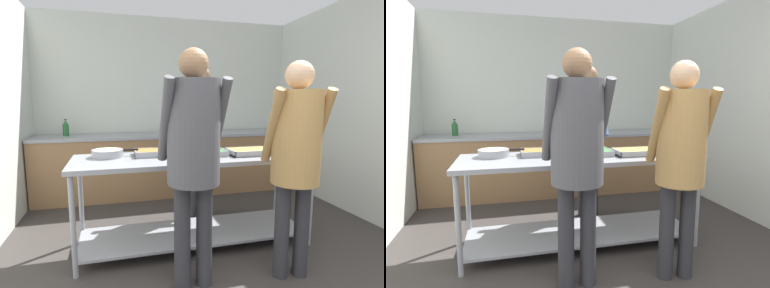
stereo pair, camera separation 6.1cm
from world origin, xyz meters
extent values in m
cube|color=silver|center=(0.00, 3.75, 1.32)|extent=(4.06, 0.06, 2.65)
cube|color=silver|center=(2.00, 1.88, 1.32)|extent=(0.06, 3.87, 2.65)
cube|color=olive|center=(0.00, 3.38, 0.43)|extent=(3.90, 0.62, 0.87)
cube|color=gray|center=(0.00, 3.38, 0.89)|extent=(3.90, 0.65, 0.04)
cube|color=black|center=(0.48, 3.38, 0.90)|extent=(0.53, 0.42, 0.02)
cube|color=gray|center=(-0.13, 1.69, 0.86)|extent=(2.24, 0.72, 0.04)
cube|color=gray|center=(-0.13, 1.69, 0.12)|extent=(2.16, 0.64, 0.02)
cylinder|color=gray|center=(-1.20, 1.38, 0.42)|extent=(0.04, 0.04, 0.84)
cylinder|color=gray|center=(0.94, 1.38, 0.42)|extent=(0.04, 0.04, 0.84)
cylinder|color=gray|center=(-1.20, 2.00, 0.42)|extent=(0.04, 0.04, 0.84)
cylinder|color=gray|center=(0.94, 2.00, 0.42)|extent=(0.04, 0.04, 0.84)
cylinder|color=gray|center=(-0.93, 1.84, 0.91)|extent=(0.29, 0.29, 0.07)
cylinder|color=beige|center=(-0.93, 1.84, 0.94)|extent=(0.25, 0.25, 0.01)
cylinder|color=black|center=(-0.72, 1.84, 0.94)|extent=(0.14, 0.02, 0.02)
cube|color=gray|center=(-0.48, 1.82, 0.89)|extent=(0.41, 0.28, 0.01)
cube|color=#9E6B33|center=(-0.48, 1.82, 0.91)|extent=(0.38, 0.26, 0.04)
cube|color=gray|center=(-0.48, 1.69, 0.91)|extent=(0.41, 0.01, 0.05)
cube|color=gray|center=(-0.48, 1.96, 0.91)|extent=(0.41, 0.01, 0.05)
cube|color=gray|center=(-0.68, 1.82, 0.91)|extent=(0.01, 0.28, 0.05)
cube|color=gray|center=(-0.28, 1.82, 0.91)|extent=(0.01, 0.28, 0.05)
cube|color=gray|center=(-0.04, 1.72, 0.89)|extent=(0.40, 0.33, 0.01)
cube|color=#387A38|center=(-0.04, 1.72, 0.91)|extent=(0.38, 0.31, 0.04)
cube|color=gray|center=(-0.04, 1.56, 0.91)|extent=(0.40, 0.01, 0.05)
cube|color=gray|center=(-0.04, 1.88, 0.91)|extent=(0.40, 0.01, 0.05)
cube|color=gray|center=(-0.23, 1.72, 0.91)|extent=(0.01, 0.33, 0.05)
cube|color=gray|center=(0.16, 1.72, 0.91)|extent=(0.01, 0.33, 0.05)
cube|color=gray|center=(0.41, 1.63, 0.89)|extent=(0.42, 0.28, 0.01)
cube|color=gold|center=(0.41, 1.63, 0.91)|extent=(0.40, 0.26, 0.04)
cube|color=gray|center=(0.41, 1.50, 0.91)|extent=(0.42, 0.01, 0.05)
cube|color=gray|center=(0.41, 1.77, 0.91)|extent=(0.42, 0.01, 0.05)
cube|color=gray|center=(0.20, 1.63, 0.91)|extent=(0.01, 0.28, 0.05)
cube|color=gray|center=(0.61, 1.63, 0.91)|extent=(0.01, 0.28, 0.05)
cylinder|color=white|center=(0.77, 1.47, 0.89)|extent=(0.22, 0.22, 0.01)
cylinder|color=white|center=(0.77, 1.47, 0.90)|extent=(0.22, 0.22, 0.01)
cylinder|color=white|center=(0.77, 1.47, 0.91)|extent=(0.22, 0.22, 0.01)
cylinder|color=white|center=(0.77, 1.47, 0.92)|extent=(0.21, 0.21, 0.01)
cylinder|color=white|center=(0.77, 1.47, 0.93)|extent=(0.21, 0.21, 0.01)
cylinder|color=white|center=(0.77, 1.47, 0.95)|extent=(0.21, 0.21, 0.01)
cylinder|color=#2D2D33|center=(0.39, 0.98, 0.38)|extent=(0.12, 0.12, 0.77)
cylinder|color=#2D2D33|center=(0.55, 0.96, 0.38)|extent=(0.12, 0.12, 0.77)
cylinder|color=tan|center=(0.28, 0.99, 1.21)|extent=(0.11, 0.33, 0.58)
cylinder|color=tan|center=(0.66, 0.94, 1.21)|extent=(0.11, 0.33, 0.58)
cylinder|color=tan|center=(0.47, 0.97, 1.13)|extent=(0.36, 0.36, 0.71)
sphere|color=tan|center=(0.47, 0.97, 1.59)|extent=(0.21, 0.21, 0.21)
cylinder|color=#2D2D33|center=(-0.41, 1.03, 0.40)|extent=(0.12, 0.12, 0.81)
cylinder|color=#2D2D33|center=(-0.23, 1.04, 0.40)|extent=(0.12, 0.12, 0.81)
cylinder|color=#4C4C51|center=(-0.52, 1.03, 1.26)|extent=(0.09, 0.33, 0.60)
cylinder|color=#4C4C51|center=(-0.12, 1.05, 1.26)|extent=(0.09, 0.33, 0.60)
cylinder|color=#4C4C51|center=(-0.32, 1.04, 1.18)|extent=(0.38, 0.38, 0.74)
sphere|color=#8C6647|center=(-0.32, 1.04, 1.65)|extent=(0.21, 0.21, 0.21)
cylinder|color=#2D2D33|center=(0.21, 2.39, 0.41)|extent=(0.10, 0.10, 0.82)
cylinder|color=#2D2D33|center=(0.07, 2.39, 0.41)|extent=(0.10, 0.10, 0.82)
cylinder|color=#4770B2|center=(0.31, 2.38, 1.29)|extent=(0.08, 0.34, 0.61)
cylinder|color=#4770B2|center=(-0.03, 2.40, 1.29)|extent=(0.08, 0.34, 0.61)
cylinder|color=#4770B2|center=(0.14, 2.39, 1.20)|extent=(0.32, 0.32, 0.76)
sphere|color=#8C6647|center=(0.14, 2.39, 1.69)|extent=(0.21, 0.21, 0.21)
cylinder|color=#23602D|center=(-1.51, 3.46, 0.99)|extent=(0.08, 0.08, 0.16)
cone|color=#23602D|center=(-1.51, 3.46, 1.09)|extent=(0.07, 0.07, 0.06)
cylinder|color=black|center=(-1.51, 3.46, 1.13)|extent=(0.03, 0.03, 0.02)
camera|label=1|loc=(-0.87, -1.00, 1.40)|focal=28.00mm
camera|label=2|loc=(-0.81, -1.01, 1.40)|focal=28.00mm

